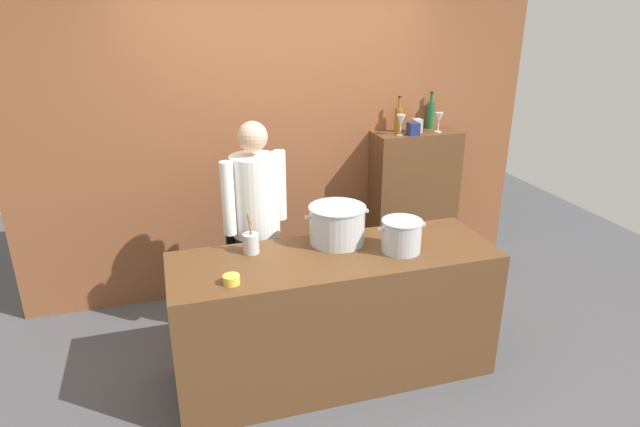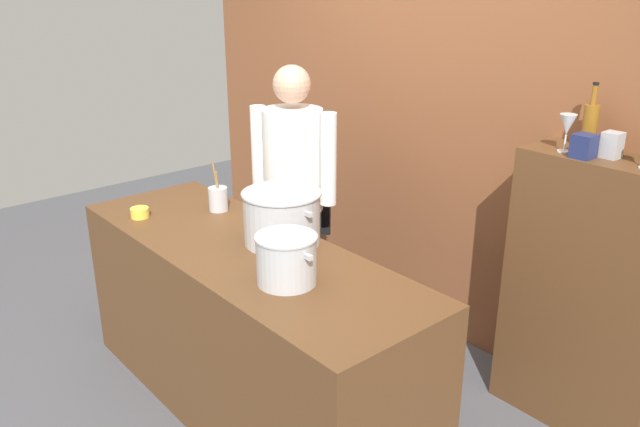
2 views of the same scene
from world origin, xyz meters
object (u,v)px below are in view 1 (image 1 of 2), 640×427
utensil_crock (251,243)px  wine_glass_tall (401,121)px  stockpot_small (402,236)px  wine_bottle_green (430,115)px  wine_bottle_amber (398,119)px  stockpot_large (337,224)px  spice_tin_navy (413,129)px  wine_glass_short (439,118)px  spice_tin_silver (417,126)px  chef (256,217)px  butter_jar (231,280)px

utensil_crock → wine_glass_tall: size_ratio=1.60×
stockpot_small → utensil_crock: size_ratio=1.18×
utensil_crock → wine_bottle_green: size_ratio=0.87×
stockpot_small → wine_bottle_amber: 1.51m
stockpot_large → spice_tin_navy: (0.98, 0.92, 0.39)m
wine_bottle_green → spice_tin_navy: 0.34m
stockpot_small → wine_glass_short: wine_glass_short is taller
stockpot_small → wine_bottle_green: wine_bottle_green is taller
wine_glass_tall → spice_tin_silver: wine_glass_tall is taller
chef → wine_bottle_amber: wine_bottle_amber is taller
wine_glass_tall → spice_tin_navy: wine_glass_tall is taller
stockpot_small → wine_glass_short: bearing=53.9°
butter_jar → chef: bearing=70.3°
chef → stockpot_large: 0.65m
spice_tin_silver → chef: bearing=-159.6°
wine_glass_short → spice_tin_silver: (-0.18, 0.05, -0.06)m
butter_jar → spice_tin_navy: 2.22m
wine_glass_tall → wine_glass_short: bearing=2.3°
stockpot_large → wine_glass_short: size_ratio=2.62×
utensil_crock → wine_glass_tall: bearing=33.0°
utensil_crock → wine_glass_short: 2.11m
stockpot_small → wine_bottle_amber: size_ratio=1.07×
stockpot_large → wine_glass_short: 1.63m
stockpot_large → wine_bottle_amber: (0.91, 1.08, 0.45)m
stockpot_small → wine_bottle_amber: (0.56, 1.32, 0.47)m
wine_bottle_green → spice_tin_navy: (-0.26, -0.21, -0.07)m
chef → stockpot_large: bearing=112.4°
stockpot_large → wine_glass_short: wine_glass_short is taller
butter_jar → wine_glass_short: size_ratio=0.58×
wine_bottle_green → spice_tin_silver: 0.22m
wine_glass_tall → stockpot_large: bearing=-132.7°
stockpot_small → spice_tin_navy: bearing=61.8°
spice_tin_silver → spice_tin_navy: (-0.08, -0.09, -0.00)m
chef → utensil_crock: 0.45m
stockpot_small → spice_tin_silver: 1.50m
stockpot_large → utensil_crock: (-0.58, 0.00, -0.06)m
wine_glass_short → spice_tin_navy: (-0.26, -0.04, -0.07)m
stockpot_small → wine_glass_tall: size_ratio=1.89×
utensil_crock → spice_tin_silver: size_ratio=2.41×
wine_glass_short → spice_tin_navy: 0.27m
stockpot_small → wine_glass_short: 1.57m
wine_bottle_green → spice_tin_navy: bearing=-141.9°
chef → utensil_crock: chef is taller
stockpot_large → stockpot_small: (0.35, -0.25, -0.02)m
stockpot_large → spice_tin_navy: spice_tin_navy is taller
spice_tin_silver → spice_tin_navy: size_ratio=1.09×
chef → wine_glass_tall: chef is taller
stockpot_small → chef: bearing=140.0°
chef → stockpot_small: size_ratio=5.10×
wine_bottle_amber → spice_tin_navy: bearing=-67.5°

